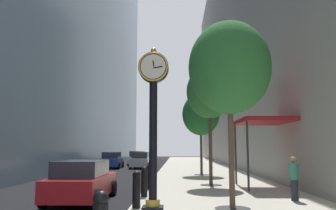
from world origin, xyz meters
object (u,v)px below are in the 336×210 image
object	(u,v)px
car_white_far	(137,158)
street_tree_mid_far	(201,114)
car_blue_mid	(112,160)
street_clock	(153,123)
bollard_third	(136,188)
pedestrian_walking	(294,177)
bollard_fifth	(150,176)
street_tree_mid_near	(210,92)
bollard_fourth	(144,181)
street_tree_near	(229,68)
car_silver_near	(141,160)
car_red_trailing	(82,181)

from	to	relation	value
car_white_far	street_tree_mid_far	bearing A→B (deg)	-68.73
car_blue_mid	car_white_far	xyz separation A→B (m)	(1.83, 6.55, 0.01)
street_clock	bollard_third	size ratio (longest dim) A/B	4.02
bollard_third	pedestrian_walking	size ratio (longest dim) A/B	0.74
bollard_fifth	bollard_third	bearing A→B (deg)	-90.00
bollard_fifth	street_tree_mid_far	xyz separation A→B (m)	(3.02, 8.55, 3.71)
street_tree_mid_near	street_tree_mid_far	distance (m)	6.89
bollard_fourth	street_clock	bearing A→B (deg)	-81.57
bollard_fourth	car_blue_mid	size ratio (longest dim) A/B	0.25
car_white_far	street_tree_near	bearing A→B (deg)	-77.92
car_blue_mid	car_white_far	size ratio (longest dim) A/B	1.01
bollard_fourth	street_tree_mid_near	size ratio (longest dim) A/B	0.19
bollard_fifth	street_tree_mid_near	bearing A→B (deg)	29.03
bollard_third	car_silver_near	distance (m)	24.04
street_tree_near	street_tree_mid_near	size ratio (longest dim) A/B	0.97
bollard_third	car_silver_near	bearing A→B (deg)	95.64
street_tree_mid_near	car_silver_near	bearing A→B (deg)	107.47
bollard_fifth	pedestrian_walking	xyz separation A→B (m)	(5.52, -3.50, 0.22)
street_tree_near	street_clock	bearing A→B (deg)	-143.88
car_blue_mid	car_red_trailing	size ratio (longest dim) A/B	1.00
car_blue_mid	bollard_third	bearing A→B (deg)	-77.41
car_silver_near	street_tree_mid_far	bearing A→B (deg)	-62.24
bollard_third	street_tree_mid_far	world-z (taller)	street_tree_mid_far
pedestrian_walking	car_red_trailing	distance (m)	7.88
bollard_fifth	car_red_trailing	bearing A→B (deg)	-128.25
pedestrian_walking	street_tree_near	bearing A→B (deg)	-145.78
street_clock	car_white_far	bearing A→B (deg)	97.35
car_blue_mid	car_red_trailing	distance (m)	21.96
street_clock	street_tree_mid_far	distance (m)	15.75
car_blue_mid	car_white_far	bearing A→B (deg)	74.37
street_tree_mid_far	street_tree_near	bearing A→B (deg)	-90.00
car_silver_near	street_tree_mid_near	bearing A→B (deg)	-72.53
bollard_fifth	bollard_fourth	bearing A→B (deg)	-90.00
car_white_far	car_blue_mid	bearing A→B (deg)	-105.63
street_clock	street_tree_mid_near	xyz separation A→B (m)	(2.37, 8.60, 2.24)
pedestrian_walking	bollard_fifth	bearing A→B (deg)	147.64
street_clock	street_tree_near	world-z (taller)	street_tree_near
bollard_fifth	street_tree_near	size ratio (longest dim) A/B	0.19
car_silver_near	car_red_trailing	size ratio (longest dim) A/B	0.92
car_white_far	car_red_trailing	xyz separation A→B (m)	(1.18, -28.30, -0.05)
bollard_third	street_tree_mid_near	size ratio (longest dim) A/B	0.19
street_clock	car_blue_mid	bearing A→B (deg)	103.12
car_blue_mid	car_white_far	distance (m)	6.80
street_tree_near	bollard_third	bearing A→B (deg)	179.04
bollard_fourth	car_white_far	bearing A→B (deg)	97.18
street_tree_near	street_tree_mid_far	xyz separation A→B (m)	(-0.00, 13.75, -0.17)
car_blue_mid	street_tree_mid_near	bearing A→B (deg)	-63.95
bollard_third	street_tree_near	distance (m)	4.91
street_clock	street_tree_near	size ratio (longest dim) A/B	0.77
street_tree_mid_near	car_blue_mid	xyz separation A→B (m)	(-8.36, 17.11, -4.16)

